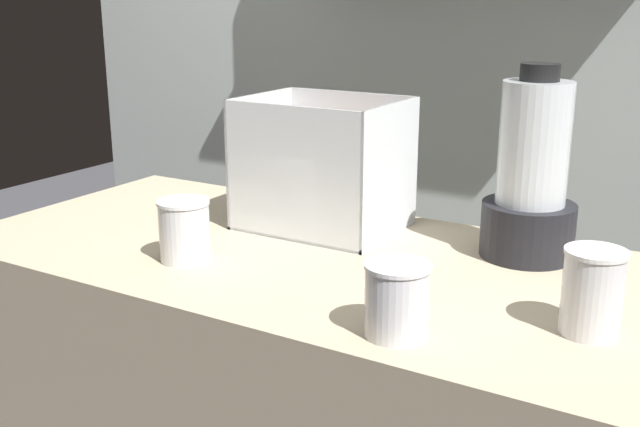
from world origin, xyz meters
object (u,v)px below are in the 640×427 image
juice_cup_carrot_middle (592,297)px  carrot_display_bin (324,186)px  juice_cup_orange_far_left (185,235)px  juice_cup_orange_left (397,304)px  blender_pitcher (531,182)px

juice_cup_carrot_middle → carrot_display_bin: bearing=156.8°
juice_cup_orange_far_left → juice_cup_orange_left: 0.47m
blender_pitcher → juice_cup_orange_far_left: 0.63m
blender_pitcher → carrot_display_bin: bearing=-175.7°
juice_cup_orange_far_left → juice_cup_carrot_middle: size_ratio=0.89×
blender_pitcher → juice_cup_orange_far_left: size_ratio=3.13×
juice_cup_orange_far_left → juice_cup_carrot_middle: (0.69, 0.06, 0.01)m
carrot_display_bin → blender_pitcher: 0.41m
juice_cup_orange_far_left → juice_cup_orange_left: (0.46, -0.09, -0.00)m
juice_cup_orange_far_left → juice_cup_carrot_middle: 0.69m
juice_cup_orange_far_left → juice_cup_orange_left: bearing=-10.9°
blender_pitcher → juice_cup_carrot_middle: 0.34m
carrot_display_bin → blender_pitcher: blender_pitcher is taller
juice_cup_orange_left → juice_cup_carrot_middle: 0.27m
blender_pitcher → juice_cup_orange_far_left: bearing=-147.3°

